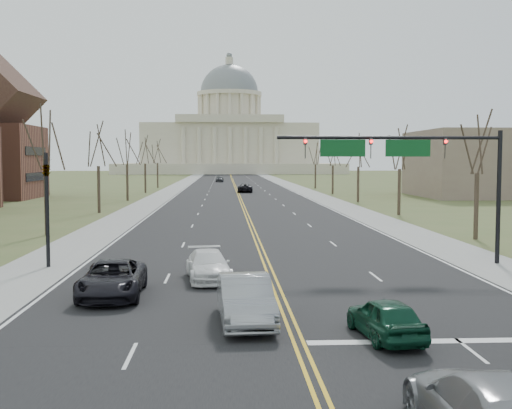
{
  "coord_description": "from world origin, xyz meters",
  "views": [
    {
      "loc": [
        -2.28,
        -20.26,
        5.66
      ],
      "look_at": [
        -0.41,
        17.31,
        3.0
      ],
      "focal_mm": 45.0,
      "sensor_mm": 36.0,
      "label": 1
    }
  ],
  "objects": [
    {
      "name": "ground",
      "position": [
        0.0,
        0.0,
        0.0
      ],
      "size": [
        600.0,
        600.0,
        0.0
      ],
      "primitive_type": "plane",
      "color": "#48592C",
      "rests_on": "ground"
    },
    {
      "name": "road",
      "position": [
        0.0,
        110.0,
        0.01
      ],
      "size": [
        20.0,
        380.0,
        0.01
      ],
      "primitive_type": "cube",
      "color": "black",
      "rests_on": "ground"
    },
    {
      "name": "cross_road",
      "position": [
        0.0,
        6.0,
        0.01
      ],
      "size": [
        120.0,
        14.0,
        0.01
      ],
      "primitive_type": "cube",
      "color": "black",
      "rests_on": "ground"
    },
    {
      "name": "sidewalk_left",
      "position": [
        -12.0,
        110.0,
        0.01
      ],
      "size": [
        4.0,
        380.0,
        0.03
      ],
      "primitive_type": "cube",
      "color": "gray",
      "rests_on": "ground"
    },
    {
      "name": "sidewalk_right",
      "position": [
        12.0,
        110.0,
        0.01
      ],
      "size": [
        4.0,
        380.0,
        0.03
      ],
      "primitive_type": "cube",
      "color": "gray",
      "rests_on": "ground"
    },
    {
      "name": "center_line",
      "position": [
        0.0,
        110.0,
        0.01
      ],
      "size": [
        0.42,
        380.0,
        0.01
      ],
      "primitive_type": "cube",
      "color": "gold",
      "rests_on": "road"
    },
    {
      "name": "edge_line_left",
      "position": [
        -9.8,
        110.0,
        0.01
      ],
      "size": [
        0.15,
        380.0,
        0.01
      ],
      "primitive_type": "cube",
      "color": "silver",
      "rests_on": "road"
    },
    {
      "name": "edge_line_right",
      "position": [
        9.8,
        110.0,
        0.01
      ],
      "size": [
        0.15,
        380.0,
        0.01
      ],
      "primitive_type": "cube",
      "color": "silver",
      "rests_on": "road"
    },
    {
      "name": "stop_bar",
      "position": [
        5.0,
        -1.0,
        0.01
      ],
      "size": [
        9.5,
        0.5,
        0.01
      ],
      "primitive_type": "cube",
      "color": "silver",
      "rests_on": "road"
    },
    {
      "name": "capitol",
      "position": [
        0.0,
        249.91,
        14.2
      ],
      "size": [
        90.0,
        60.0,
        50.0
      ],
      "color": "beige",
      "rests_on": "ground"
    },
    {
      "name": "signal_mast",
      "position": [
        7.45,
        13.5,
        5.76
      ],
      "size": [
        12.12,
        0.44,
        7.2
      ],
      "color": "black",
      "rests_on": "ground"
    },
    {
      "name": "signal_left",
      "position": [
        -11.5,
        13.5,
        3.71
      ],
      "size": [
        0.32,
        0.36,
        6.0
      ],
      "color": "black",
      "rests_on": "ground"
    },
    {
      "name": "tree_r_0",
      "position": [
        15.5,
        24.0,
        6.55
      ],
      "size": [
        3.74,
        3.74,
        8.5
      ],
      "color": "#31251D",
      "rests_on": "ground"
    },
    {
      "name": "tree_l_0",
      "position": [
        -15.5,
        28.0,
        6.94
      ],
      "size": [
        3.96,
        3.96,
        9.0
      ],
      "color": "#31251D",
      "rests_on": "ground"
    },
    {
      "name": "tree_r_1",
      "position": [
        15.5,
        44.0,
        6.55
      ],
      "size": [
        3.74,
        3.74,
        8.5
      ],
      "color": "#31251D",
      "rests_on": "ground"
    },
    {
      "name": "tree_l_1",
      "position": [
        -15.5,
        48.0,
        6.94
      ],
      "size": [
        3.96,
        3.96,
        9.0
      ],
      "color": "#31251D",
      "rests_on": "ground"
    },
    {
      "name": "tree_r_2",
      "position": [
        15.5,
        64.0,
        6.55
      ],
      "size": [
        3.74,
        3.74,
        8.5
      ],
      "color": "#31251D",
      "rests_on": "ground"
    },
    {
      "name": "tree_l_2",
      "position": [
        -15.5,
        68.0,
        6.94
      ],
      "size": [
        3.96,
        3.96,
        9.0
      ],
      "color": "#31251D",
      "rests_on": "ground"
    },
    {
      "name": "tree_r_3",
      "position": [
        15.5,
        84.0,
        6.55
      ],
      "size": [
        3.74,
        3.74,
        8.5
      ],
      "color": "#31251D",
      "rests_on": "ground"
    },
    {
      "name": "tree_l_3",
      "position": [
        -15.5,
        88.0,
        6.94
      ],
      "size": [
        3.96,
        3.96,
        9.0
      ],
      "color": "#31251D",
      "rests_on": "ground"
    },
    {
      "name": "tree_r_4",
      "position": [
        15.5,
        104.0,
        6.55
      ],
      "size": [
        3.74,
        3.74,
        8.5
      ],
      "color": "#31251D",
      "rests_on": "ground"
    },
    {
      "name": "tree_l_4",
      "position": [
        -15.5,
        108.0,
        6.94
      ],
      "size": [
        3.96,
        3.96,
        9.0
      ],
      "color": "#31251D",
      "rests_on": "ground"
    },
    {
      "name": "bldg_right_mass",
      "position": [
        40.0,
        76.0,
        5.0
      ],
      "size": [
        25.0,
        20.0,
        10.0
      ],
      "primitive_type": "cube",
      "color": "#7A6357",
      "rests_on": "ground"
    },
    {
      "name": "car_nb_inner_lead",
      "position": [
        2.78,
        -0.63,
        0.67
      ],
      "size": [
        2.05,
        4.04,
        1.32
      ],
      "primitive_type": "imported",
      "rotation": [
        0.0,
        0.0,
        3.27
      ],
      "color": "#0D3926",
      "rests_on": "road"
    },
    {
      "name": "car_sb_inner_lead",
      "position": [
        -1.56,
        1.5,
        0.83
      ],
      "size": [
        2.03,
        5.07,
        1.64
      ],
      "primitive_type": "imported",
      "rotation": [
        0.0,
        0.0,
        0.06
      ],
      "color": "gray",
      "rests_on": "road"
    },
    {
      "name": "car_sb_outer_lead",
      "position": [
        -6.88,
        6.04,
        0.75
      ],
      "size": [
        2.63,
        5.41,
        1.48
      ],
      "primitive_type": "imported",
      "rotation": [
        0.0,
        0.0,
        0.03
      ],
      "color": "black",
      "rests_on": "road"
    },
    {
      "name": "car_sb_inner_second",
      "position": [
        -3.03,
        9.52,
        0.7
      ],
      "size": [
        2.46,
        4.91,
        1.37
      ],
      "primitive_type": "imported",
      "rotation": [
        0.0,
        0.0,
        0.12
      ],
      "color": "white",
      "rests_on": "road"
    },
    {
      "name": "car_far_nb",
      "position": [
        1.32,
        89.5,
        0.77
      ],
      "size": [
        2.8,
        5.55,
        1.51
      ],
      "primitive_type": "imported",
      "rotation": [
        0.0,
        0.0,
        3.09
      ],
      "color": "black",
      "rests_on": "road"
    },
    {
      "name": "car_far_sb",
      "position": [
        -3.4,
        139.6,
        0.78
      ],
      "size": [
        2.07,
        4.62,
        1.54
      ],
      "primitive_type": "imported",
      "rotation": [
        0.0,
        0.0,
        -0.06
      ],
      "color": "#484A4F",
      "rests_on": "road"
    }
  ]
}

